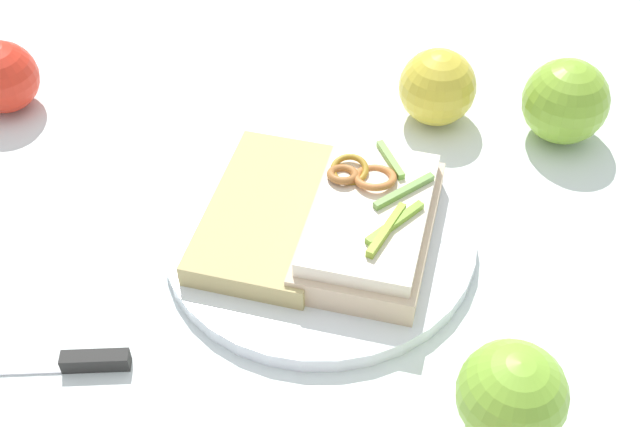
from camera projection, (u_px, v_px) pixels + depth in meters
ground_plane at (320, 242)px, 0.70m from camera, size 2.00×2.00×0.00m
plate at (320, 236)px, 0.69m from camera, size 0.26×0.26×0.01m
sandwich at (370, 222)px, 0.67m from camera, size 0.13×0.18×0.05m
bread_slice_side at (271, 213)px, 0.69m from camera, size 0.14×0.19×0.02m
apple_0 at (2, 77)px, 0.80m from camera, size 0.10×0.10×0.07m
apple_1 at (437, 87)px, 0.79m from camera, size 0.10×0.10×0.07m
apple_3 at (512, 395)px, 0.55m from camera, size 0.10×0.10×0.08m
apple_4 at (565, 101)px, 0.77m from camera, size 0.09×0.09×0.08m
knife at (71, 363)px, 0.61m from camera, size 0.12×0.08×0.01m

